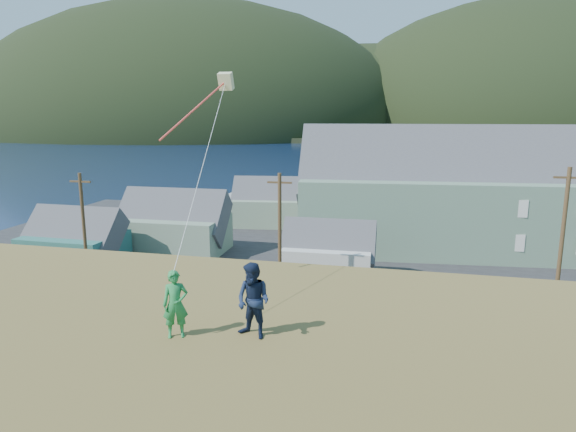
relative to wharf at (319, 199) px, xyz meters
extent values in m
plane|color=#0A1638|center=(6.00, -40.00, -0.45)|extent=(900.00, 900.00, 0.00)
cube|color=#4C3D19|center=(6.00, -42.00, -0.40)|extent=(110.00, 8.00, 0.10)
cube|color=#28282B|center=(6.00, -23.00, -0.39)|extent=(72.00, 36.00, 0.12)
cube|color=gray|center=(0.00, 0.00, 0.00)|extent=(26.00, 14.00, 0.90)
cube|color=black|center=(6.00, 290.00, 0.55)|extent=(900.00, 320.00, 2.00)
ellipsoid|color=black|center=(-214.00, 240.00, 1.55)|extent=(240.00, 216.00, 108.00)
ellipsoid|color=black|center=(-114.00, 220.00, 1.55)|extent=(260.00, 234.00, 143.00)
ellipsoid|color=black|center=(-14.00, 260.00, 1.55)|extent=(200.00, 180.00, 100.00)
ellipsoid|color=black|center=(76.00, 250.00, 1.55)|extent=(230.00, 207.00, 142.60)
cube|color=slate|center=(21.54, -21.10, 2.96)|extent=(39.23, 14.30, 6.59)
cube|color=#47474C|center=(21.54, -21.10, 8.01)|extent=(39.70, 14.04, 10.67)
cube|color=#295F54|center=(-14.23, -34.45, 1.01)|extent=(7.27, 5.51, 2.69)
cube|color=#47474C|center=(-14.23, -34.45, 3.07)|extent=(7.76, 5.38, 5.24)
cube|color=gray|center=(-8.35, -28.54, 1.28)|extent=(9.13, 6.15, 3.22)
cube|color=#47474C|center=(-8.35, -28.54, 3.69)|extent=(9.63, 5.95, 5.83)
cube|color=silver|center=(6.21, -32.91, 0.95)|extent=(6.51, 4.71, 2.57)
cube|color=#47474C|center=(6.21, -32.91, 2.88)|extent=(7.00, 4.71, 4.57)
cube|color=gray|center=(-2.16, -15.41, 1.15)|extent=(9.86, 6.67, 2.96)
cube|color=#47474C|center=(-2.16, -15.41, 3.46)|extent=(10.36, 6.71, 5.52)
cylinder|color=#47331E|center=(-10.39, -38.50, 3.77)|extent=(0.24, 0.24, 8.20)
cylinder|color=#47331E|center=(3.84, -38.50, 3.95)|extent=(0.24, 0.24, 8.57)
cylinder|color=#47331E|center=(20.44, -38.50, 4.34)|extent=(0.24, 0.24, 9.35)
imported|color=#9E1C13|center=(-13.03, -23.46, 0.43)|extent=(2.37, 4.65, 1.52)
imported|color=navy|center=(4.64, -21.46, 0.38)|extent=(1.81, 4.24, 1.43)
imported|color=#B6B7BB|center=(-8.09, -21.91, 0.35)|extent=(1.44, 4.12, 1.36)
imported|color=#BABABA|center=(-0.59, -15.23, 0.34)|extent=(2.19, 4.75, 1.35)
imported|color=maroon|center=(-6.64, -14.57, 0.46)|extent=(3.04, 5.85, 1.58)
imported|color=black|center=(3.18, -14.90, 0.41)|extent=(2.32, 4.55, 1.48)
imported|color=#238240|center=(6.35, -59.08, 7.57)|extent=(0.71, 0.61, 1.64)
imported|color=#16223E|center=(8.15, -58.68, 7.66)|extent=(1.07, 0.95, 1.82)
cube|color=beige|center=(5.67, -53.25, 13.00)|extent=(0.46, 0.43, 0.60)
cylinder|color=#FF4E43|center=(5.07, -54.50, 12.10)|extent=(0.06, 0.06, 3.31)
cylinder|color=white|center=(6.01, -56.17, 10.70)|extent=(0.02, 0.02, 7.47)
camera|label=1|loc=(11.50, -69.65, 12.04)|focal=32.00mm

